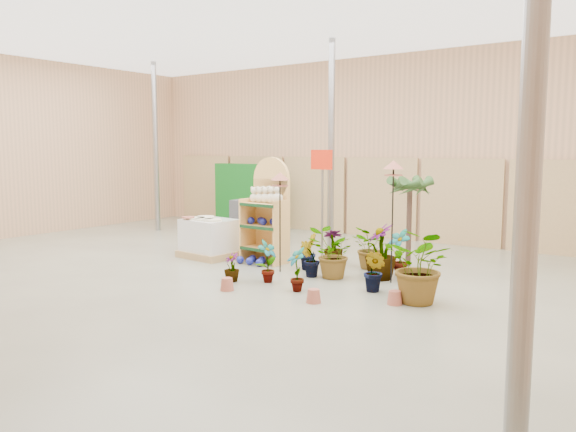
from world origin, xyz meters
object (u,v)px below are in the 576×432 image
Objects in this scene: potted_plant_2 at (331,254)px; display_shelf at (269,214)px; bird_table_front at (280,180)px; pallet_stack at (209,238)px.

display_shelf is at bearing 162.91° from potted_plant_2.
display_shelf is 1.22m from bird_table_front.
bird_table_front is 1.61m from potted_plant_2.
display_shelf is at bearing 20.59° from pallet_stack.
bird_table_front reaches higher than pallet_stack.
display_shelf reaches higher than bird_table_front.
bird_table_front is at bearing -3.26° from pallet_stack.
display_shelf is 1.14× the size of bird_table_front.
potted_plant_2 is at bearing 0.97° from pallet_stack.
bird_table_front is at bearing -175.06° from potted_plant_2.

